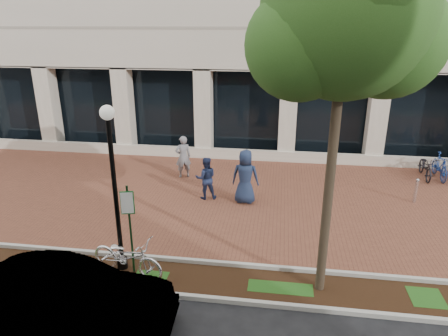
# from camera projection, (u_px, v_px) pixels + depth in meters

# --- Properties ---
(ground) EXTENTS (120.00, 120.00, 0.00)m
(ground) POSITION_uv_depth(u_px,v_px,m) (232.00, 197.00, 15.07)
(ground) COLOR black
(ground) RESTS_ON ground
(brick_plaza) EXTENTS (40.00, 9.00, 0.01)m
(brick_plaza) POSITION_uv_depth(u_px,v_px,m) (232.00, 197.00, 15.07)
(brick_plaza) COLOR brown
(brick_plaza) RESTS_ON ground
(planting_strip) EXTENTS (40.00, 1.50, 0.01)m
(planting_strip) POSITION_uv_depth(u_px,v_px,m) (206.00, 281.00, 10.19)
(planting_strip) COLOR black
(planting_strip) RESTS_ON ground
(curb_plaza_side) EXTENTS (40.00, 0.12, 0.12)m
(curb_plaza_side) POSITION_uv_depth(u_px,v_px,m) (211.00, 263.00, 10.87)
(curb_plaza_side) COLOR #ADABA3
(curb_plaza_side) RESTS_ON ground
(curb_street_side) EXTENTS (40.00, 0.12, 0.12)m
(curb_street_side) POSITION_uv_depth(u_px,v_px,m) (200.00, 298.00, 9.47)
(curb_street_side) COLOR #ADABA3
(curb_street_side) RESTS_ON ground
(parking_sign) EXTENTS (0.34, 0.07, 2.47)m
(parking_sign) POSITION_uv_depth(u_px,v_px,m) (129.00, 219.00, 10.02)
(parking_sign) COLOR #153B1D
(parking_sign) RESTS_ON ground
(lamppost) EXTENTS (0.36, 0.36, 4.42)m
(lamppost) POSITION_uv_depth(u_px,v_px,m) (114.00, 182.00, 9.89)
(lamppost) COLOR black
(lamppost) RESTS_ON ground
(street_tree) EXTENTS (4.07, 3.39, 8.08)m
(street_tree) POSITION_uv_depth(u_px,v_px,m) (347.00, 25.00, 7.83)
(street_tree) COLOR #443627
(street_tree) RESTS_ON ground
(locked_bicycle) EXTENTS (2.23, 1.27, 1.11)m
(locked_bicycle) POSITION_uv_depth(u_px,v_px,m) (127.00, 257.00, 10.25)
(locked_bicycle) COLOR silver
(locked_bicycle) RESTS_ON ground
(pedestrian_left) EXTENTS (0.78, 0.68, 1.81)m
(pedestrian_left) POSITION_uv_depth(u_px,v_px,m) (183.00, 157.00, 16.77)
(pedestrian_left) COLOR slate
(pedestrian_left) RESTS_ON ground
(pedestrian_mid) EXTENTS (0.91, 0.79, 1.61)m
(pedestrian_mid) POSITION_uv_depth(u_px,v_px,m) (206.00, 178.00, 14.74)
(pedestrian_mid) COLOR #1B2444
(pedestrian_mid) RESTS_ON ground
(pedestrian_right) EXTENTS (1.01, 0.69, 2.00)m
(pedestrian_right) POSITION_uv_depth(u_px,v_px,m) (245.00, 177.00, 14.34)
(pedestrian_right) COLOR #1B2744
(pedestrian_right) RESTS_ON ground
(bollard) EXTENTS (0.12, 0.12, 0.94)m
(bollard) POSITION_uv_depth(u_px,v_px,m) (416.00, 190.00, 14.49)
(bollard) COLOR silver
(bollard) RESTS_ON ground
(sedan_near_curb) EXTENTS (4.64, 1.86, 1.50)m
(sedan_near_curb) POSITION_uv_depth(u_px,v_px,m) (63.00, 303.00, 8.26)
(sedan_near_curb) COLOR #A7A6AB
(sedan_near_curb) RESTS_ON ground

